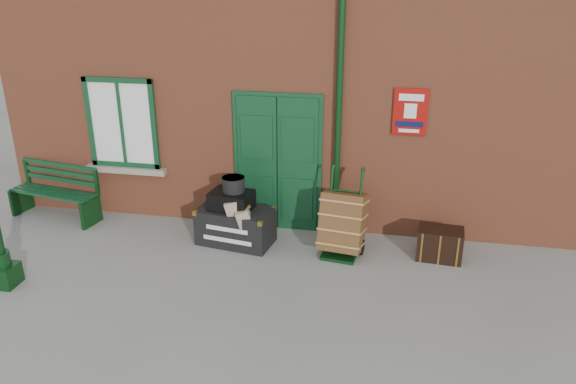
% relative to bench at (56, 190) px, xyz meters
% --- Properties ---
extents(ground, '(80.00, 80.00, 0.00)m').
position_rel_bench_xyz_m(ground, '(4.11, -1.18, -0.49)').
color(ground, gray).
rests_on(ground, ground).
extents(station_building, '(10.30, 4.30, 4.36)m').
position_rel_bench_xyz_m(station_building, '(4.11, 2.31, 1.67)').
color(station_building, '#A75435').
rests_on(station_building, ground).
extents(bench, '(1.63, 0.77, 0.97)m').
position_rel_bench_xyz_m(bench, '(0.00, 0.00, 0.00)').
color(bench, '#103D20').
rests_on(bench, ground).
extents(houdini_trunk, '(1.23, 0.80, 0.57)m').
position_rel_bench_xyz_m(houdini_trunk, '(3.27, -0.39, -0.20)').
color(houdini_trunk, black).
rests_on(houdini_trunk, ground).
extents(strongbox, '(0.69, 0.55, 0.28)m').
position_rel_bench_xyz_m(strongbox, '(3.22, -0.39, 0.22)').
color(strongbox, black).
rests_on(strongbox, houdini_trunk).
extents(hatbox, '(0.39, 0.39, 0.23)m').
position_rel_bench_xyz_m(hatbox, '(3.25, -0.36, 0.48)').
color(hatbox, black).
rests_on(hatbox, strongbox).
extents(suitcase_back, '(0.53, 0.64, 0.81)m').
position_rel_bench_xyz_m(suitcase_back, '(3.32, -0.37, -0.08)').
color(suitcase_back, tan).
rests_on(suitcase_back, ground).
extents(suitcase_front, '(0.49, 0.58, 0.70)m').
position_rel_bench_xyz_m(suitcase_front, '(3.50, -0.47, -0.14)').
color(suitcase_front, tan).
rests_on(suitcase_front, ground).
extents(porter_trolley, '(0.72, 0.76, 1.30)m').
position_rel_bench_xyz_m(porter_trolley, '(4.94, -0.42, 0.02)').
color(porter_trolley, black).
rests_on(porter_trolley, ground).
extents(dark_trunk, '(0.68, 0.48, 0.47)m').
position_rel_bench_xyz_m(dark_trunk, '(6.38, -0.32, -0.25)').
color(dark_trunk, black).
rests_on(dark_trunk, ground).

